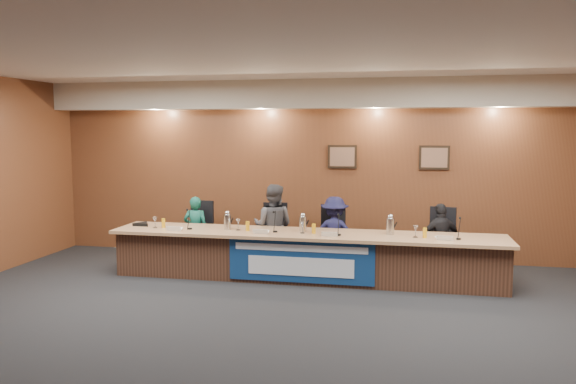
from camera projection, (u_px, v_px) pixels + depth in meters
name	position (u px, v px, depth m)	size (l,w,h in m)	color
floor	(270.00, 333.00, 6.47)	(10.00, 10.00, 0.00)	black
ceiling	(269.00, 50.00, 6.12)	(10.00, 8.00, 0.04)	silver
wall_back	(320.00, 170.00, 10.19)	(10.00, 0.04, 3.20)	brown
soffit	(319.00, 94.00, 9.80)	(10.00, 0.50, 0.50)	beige
dais_body	(305.00, 257.00, 8.77)	(6.00, 0.80, 0.70)	#44281B
dais_top	(305.00, 234.00, 8.68)	(6.10, 0.95, 0.05)	#A67A53
banner	(301.00, 261.00, 8.36)	(2.20, 0.02, 0.65)	navy
banner_text_upper	(300.00, 248.00, 8.33)	(2.00, 0.01, 0.10)	silver
banner_text_lower	(300.00, 267.00, 8.36)	(1.60, 0.01, 0.28)	silver
wall_photo_left	(342.00, 157.00, 10.05)	(0.52, 0.04, 0.42)	black
wall_photo_right	(434.00, 158.00, 9.74)	(0.52, 0.04, 0.42)	black
panelist_a	(196.00, 230.00, 9.75)	(0.43, 0.28, 1.19)	#124F41
panelist_b	(273.00, 226.00, 9.46)	(0.69, 0.54, 1.43)	#46454A
panelist_c	(334.00, 234.00, 9.27)	(0.80, 0.46, 1.24)	#141435
panelist_d	(441.00, 240.00, 8.93)	(0.69, 0.29, 1.17)	black
office_chair_a	(198.00, 236.00, 9.86)	(0.48, 0.48, 0.08)	black
office_chair_b	(274.00, 239.00, 9.59)	(0.48, 0.48, 0.08)	black
office_chair_c	(335.00, 241.00, 9.38)	(0.48, 0.48, 0.08)	black
office_chair_d	(440.00, 245.00, 9.04)	(0.48, 0.48, 0.08)	black
nameplate_a	(174.00, 228.00, 8.80)	(0.24, 0.06, 0.09)	white
microphone_a	(190.00, 229.00, 8.96)	(0.07, 0.07, 0.02)	black
juice_glass_a	(163.00, 223.00, 9.10)	(0.06, 0.06, 0.15)	gold
water_glass_a	(155.00, 222.00, 9.07)	(0.08, 0.08, 0.18)	silver
nameplate_b	(260.00, 231.00, 8.55)	(0.24, 0.06, 0.09)	white
microphone_b	(275.00, 231.00, 8.70)	(0.07, 0.07, 0.02)	black
juice_glass_b	(248.00, 226.00, 8.81)	(0.06, 0.06, 0.15)	gold
water_glass_b	(238.00, 225.00, 8.85)	(0.08, 0.08, 0.18)	silver
nameplate_c	(329.00, 234.00, 8.32)	(0.24, 0.06, 0.09)	white
microphone_c	(339.00, 235.00, 8.44)	(0.07, 0.07, 0.02)	black
juice_glass_c	(314.00, 229.00, 8.58)	(0.06, 0.06, 0.15)	gold
water_glass_c	(302.00, 227.00, 8.60)	(0.08, 0.08, 0.18)	silver
nameplate_d	(445.00, 238.00, 8.04)	(0.24, 0.06, 0.09)	white
microphone_d	(459.00, 239.00, 8.12)	(0.07, 0.07, 0.02)	black
juice_glass_d	(425.00, 233.00, 8.23)	(0.06, 0.06, 0.15)	gold
water_glass_d	(416.00, 231.00, 8.26)	(0.08, 0.08, 0.18)	silver
carafe_left	(227.00, 222.00, 8.92)	(0.11, 0.11, 0.24)	silver
carafe_mid	(303.00, 224.00, 8.75)	(0.11, 0.11, 0.24)	silver
carafe_right	(390.00, 226.00, 8.50)	(0.12, 0.12, 0.25)	silver
speakerphone	(142.00, 224.00, 9.29)	(0.32, 0.32, 0.05)	black
paper_stack	(444.00, 238.00, 8.20)	(0.22, 0.30, 0.01)	white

